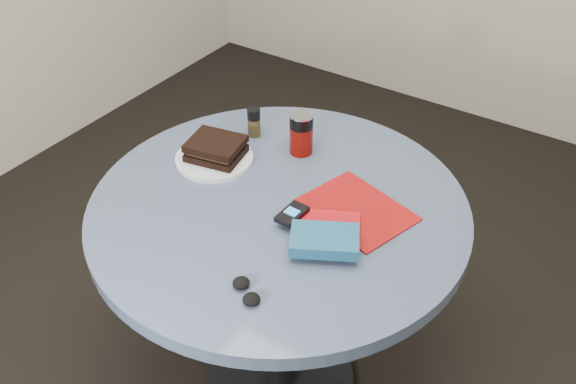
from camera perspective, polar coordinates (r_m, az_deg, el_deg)
The scene contains 11 objects.
ground at distance 2.23m, azimuth -0.67°, elevation -16.23°, with size 4.00×4.00×0.00m, color black.
table at distance 1.79m, azimuth -0.81°, elevation -5.09°, with size 1.00×1.00×0.75m.
plate at distance 1.84m, azimuth -6.57°, elevation 2.95°, with size 0.22×0.22×0.01m, color silver.
sandwich at distance 1.83m, azimuth -6.43°, elevation 3.87°, with size 0.17×0.15×0.05m.
soda_can at distance 1.84m, azimuth 1.19°, elevation 5.25°, with size 0.08×0.08×0.13m.
pepper_grinder at distance 1.93m, azimuth -3.05°, elevation 6.23°, with size 0.05×0.05×0.09m.
magazine at distance 1.66m, azimuth 6.13°, elevation -1.58°, with size 0.27×0.20×0.00m, color maroon.
red_book at distance 1.60m, azimuth 3.48°, elevation -3.03°, with size 0.16×0.11×0.01m, color #B00D14.
novel at distance 1.52m, azimuth 3.26°, elevation -4.30°, with size 0.16×0.10×0.03m, color navy.
mp3_player at distance 1.61m, azimuth 0.36°, elevation -1.97°, with size 0.05×0.09×0.02m.
headphones at distance 1.44m, azimuth -3.74°, elevation -8.78°, with size 0.10×0.08×0.02m.
Camera 1 is at (0.74, -1.08, 1.80)m, focal length 40.00 mm.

